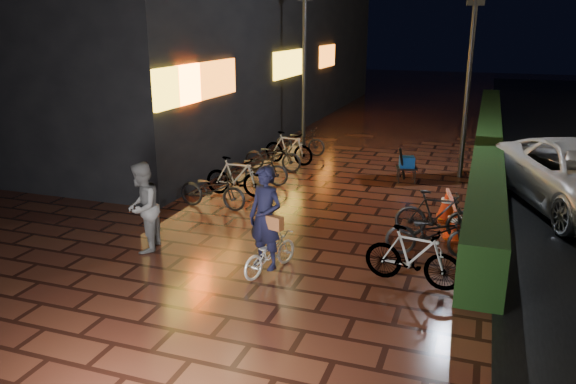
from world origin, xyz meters
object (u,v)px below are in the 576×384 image
at_px(cyclist, 268,234).
at_px(traffic_barrier, 450,212).
at_px(cart_assembly, 406,164).
at_px(bystander_person, 142,207).

height_order(cyclist, traffic_barrier, cyclist).
distance_m(traffic_barrier, cart_assembly, 3.37).
xyz_separation_m(bystander_person, cart_assembly, (3.82, 6.17, -0.33)).
relative_size(bystander_person, traffic_barrier, 1.06).
bearing_deg(bystander_person, traffic_barrier, 105.60).
distance_m(bystander_person, cart_assembly, 7.26).
bearing_deg(cyclist, traffic_barrier, 50.24).
xyz_separation_m(traffic_barrier, cart_assembly, (-1.32, 3.09, 0.18)).
height_order(traffic_barrier, cart_assembly, cart_assembly).
xyz_separation_m(cyclist, traffic_barrier, (2.68, 3.23, -0.37)).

